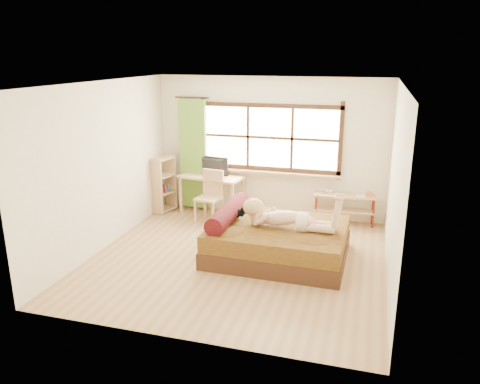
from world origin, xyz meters
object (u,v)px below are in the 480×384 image
(woman, at_px, (288,208))
(bookshelf, at_px, (164,184))
(bed, at_px, (275,240))
(pipe_shelf, at_px, (345,203))
(chair, at_px, (211,193))
(desk, at_px, (211,181))
(kitten, at_px, (236,212))

(woman, relative_size, bookshelf, 1.31)
(bed, relative_size, bookshelf, 1.89)
(pipe_shelf, xyz_separation_m, bookshelf, (-3.58, -0.25, 0.15))
(bed, relative_size, chair, 2.18)
(woman, height_order, desk, woman)
(woman, distance_m, desk, 2.56)
(woman, distance_m, pipe_shelf, 2.06)
(pipe_shelf, bearing_deg, bookshelf, 179.70)
(chair, relative_size, pipe_shelf, 0.84)
(woman, bearing_deg, chair, 142.53)
(woman, height_order, chair, woman)
(kitten, height_order, bookshelf, bookshelf)
(bookshelf, bearing_deg, chair, 0.98)
(bed, bearing_deg, woman, -13.09)
(bed, relative_size, woman, 1.45)
(kitten, relative_size, pipe_shelf, 0.27)
(desk, relative_size, pipe_shelf, 1.14)
(bed, distance_m, desk, 2.40)
(woman, relative_size, chair, 1.51)
(desk, bearing_deg, bookshelf, -163.29)
(chair, height_order, pipe_shelf, chair)
(pipe_shelf, height_order, bookshelf, bookshelf)
(pipe_shelf, relative_size, bookshelf, 1.03)
(woman, height_order, kitten, woman)
(woman, bearing_deg, bed, 166.91)
(woman, height_order, pipe_shelf, woman)
(bed, bearing_deg, chair, 140.11)
(chair, bearing_deg, desk, 116.37)
(kitten, bearing_deg, desk, 122.73)
(bed, relative_size, desk, 1.61)
(kitten, distance_m, chair, 1.52)
(bookshelf, bearing_deg, kitten, -23.97)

